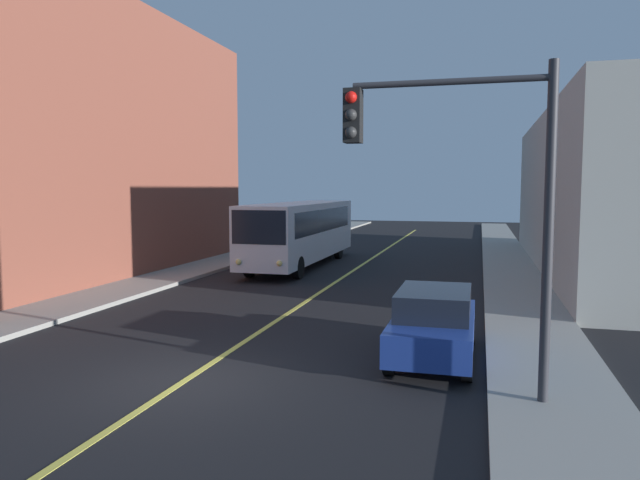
% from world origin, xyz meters
% --- Properties ---
extents(ground_plane, '(120.00, 120.00, 0.00)m').
position_xyz_m(ground_plane, '(0.00, 0.00, 0.00)').
color(ground_plane, black).
extents(sidewalk_left, '(2.50, 90.00, 0.15)m').
position_xyz_m(sidewalk_left, '(-7.25, 10.00, 0.07)').
color(sidewalk_left, gray).
rests_on(sidewalk_left, ground).
extents(sidewalk_right, '(2.50, 90.00, 0.15)m').
position_xyz_m(sidewalk_right, '(7.25, 10.00, 0.07)').
color(sidewalk_right, gray).
rests_on(sidewalk_right, ground).
extents(lane_stripe_center, '(0.16, 60.00, 0.01)m').
position_xyz_m(lane_stripe_center, '(0.00, 15.00, 0.01)').
color(lane_stripe_center, '#D8CC4C').
rests_on(lane_stripe_center, ground).
extents(building_left_brick, '(10.00, 22.19, 11.97)m').
position_xyz_m(building_left_brick, '(-13.49, 11.97, 5.98)').
color(building_left_brick, brown).
rests_on(building_left_brick, ground).
extents(city_bus, '(2.60, 12.17, 3.20)m').
position_xyz_m(city_bus, '(-2.93, 17.91, 1.82)').
color(city_bus, silver).
rests_on(city_bus, ground).
extents(parked_car_blue, '(1.84, 4.41, 1.62)m').
position_xyz_m(parked_car_blue, '(4.81, 3.07, 0.84)').
color(parked_car_blue, navy).
rests_on(parked_car_blue, ground).
extents(traffic_signal_right_corner, '(3.75, 0.48, 6.00)m').
position_xyz_m(traffic_signal_right_corner, '(5.41, 0.36, 4.30)').
color(traffic_signal_right_corner, '#2D2D33').
rests_on(traffic_signal_right_corner, sidewalk_right).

